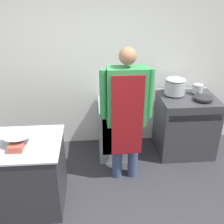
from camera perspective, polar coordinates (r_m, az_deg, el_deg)
The scene contains 10 objects.
wall_back at distance 4.12m, azimuth -2.27°, elevation 10.23°, with size 8.00×0.05×2.70m.
prep_counter at distance 3.41m, azimuth -20.51°, elevation -12.57°, with size 1.19×0.79×0.87m.
stove at distance 4.30m, azimuth 15.61°, elevation -2.70°, with size 0.85×0.71×0.96m.
fridge_unit at distance 4.13m, azimuth 1.07°, elevation -3.57°, with size 0.57×0.68×0.86m.
person_cook at distance 3.31m, azimuth 3.17°, elevation 0.65°, with size 0.67×0.24×1.83m.
mixing_bowl at distance 3.11m, azimuth -19.71°, elevation -5.45°, with size 0.33×0.33×0.12m.
plastic_tub at distance 3.00m, azimuth -20.19°, elevation -7.21°, with size 0.15×0.15×0.07m.
stock_pot at distance 4.10m, azimuth 13.56°, elevation 5.58°, with size 0.31×0.31×0.26m.
saute_pan at distance 4.05m, azimuth 19.27°, elevation 2.86°, with size 0.27×0.27×0.04m.
sauce_pot at distance 4.24m, azimuth 18.15°, elevation 4.91°, with size 0.16×0.16×0.15m.
Camera 1 is at (-0.15, -1.82, 2.48)m, focal length 42.00 mm.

